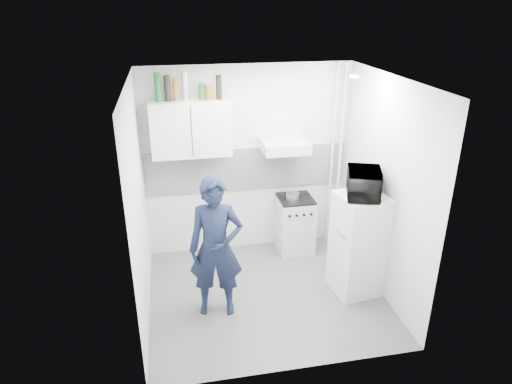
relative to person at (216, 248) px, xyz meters
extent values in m
plane|color=#545454|center=(0.61, 0.18, -0.83)|extent=(2.80, 2.80, 0.00)
plane|color=white|center=(0.61, 0.18, 1.77)|extent=(2.80, 2.80, 0.00)
plane|color=silver|center=(0.61, 1.43, 0.47)|extent=(2.80, 0.00, 2.80)
plane|color=silver|center=(-0.79, 0.18, 0.47)|extent=(0.00, 2.60, 2.60)
plane|color=silver|center=(2.01, 0.18, 0.47)|extent=(0.00, 2.60, 2.60)
imported|color=black|center=(0.00, 0.00, 0.00)|extent=(0.65, 0.48, 1.65)
cube|color=silver|center=(1.24, 1.18, -0.43)|extent=(0.49, 0.49, 0.78)
cube|color=silver|center=(1.71, 0.09, -0.19)|extent=(0.60, 0.60, 1.27)
cube|color=black|center=(1.24, 1.18, -0.03)|extent=(0.47, 0.47, 0.03)
cylinder|color=silver|center=(1.18, 1.12, 0.04)|extent=(0.18, 0.18, 0.10)
imported|color=black|center=(1.71, 0.09, 0.60)|extent=(0.63, 0.53, 0.30)
cylinder|color=#144C1E|center=(-0.50, 1.25, 1.55)|extent=(0.08, 0.08, 0.34)
cylinder|color=black|center=(-0.39, 1.25, 1.53)|extent=(0.08, 0.08, 0.31)
cylinder|color=brown|center=(-0.29, 1.25, 1.51)|extent=(0.07, 0.07, 0.27)
cylinder|color=silver|center=(-0.18, 1.25, 1.55)|extent=(0.08, 0.08, 0.35)
cylinder|color=#144C1E|center=(0.02, 1.25, 1.48)|extent=(0.08, 0.08, 0.20)
cylinder|color=brown|center=(0.11, 1.25, 1.46)|extent=(0.09, 0.09, 0.18)
cylinder|color=black|center=(0.23, 1.25, 1.52)|extent=(0.07, 0.07, 0.29)
cube|color=silver|center=(-0.14, 1.25, 1.02)|extent=(1.00, 0.35, 0.70)
cube|color=silver|center=(1.06, 1.18, 0.74)|extent=(0.60, 0.50, 0.14)
cube|color=white|center=(0.61, 1.41, 0.37)|extent=(2.74, 0.03, 0.60)
cylinder|color=silver|center=(1.91, 1.35, 0.47)|extent=(0.05, 0.05, 2.60)
cylinder|color=silver|center=(1.79, 1.35, 0.47)|extent=(0.04, 0.04, 2.60)
cylinder|color=white|center=(1.61, 0.38, 1.74)|extent=(0.10, 0.10, 0.02)
camera|label=1|loc=(-0.40, -4.36, 2.54)|focal=32.00mm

